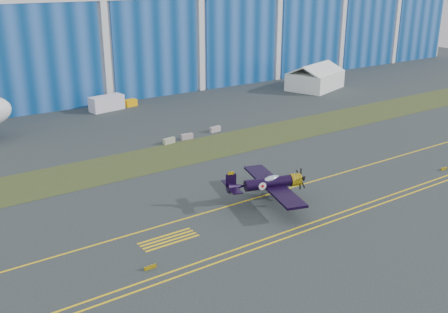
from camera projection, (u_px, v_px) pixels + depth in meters
ground at (260, 177)px, 68.12m from camera, size 260.00×260.00×0.00m
grass_median at (203, 149)px, 78.99m from camera, size 260.00×10.00×0.02m
hangar at (66, 20)px, 118.92m from camera, size 220.00×45.70×30.00m
taxiway_centreline at (285, 189)px, 64.23m from camera, size 200.00×0.20×0.02m
edge_line_near at (343, 218)px, 56.85m from camera, size 80.00×0.20×0.02m
edge_line_far at (336, 214)px, 57.62m from camera, size 80.00×0.20×0.02m
hold_short_ladder at (169, 239)px, 52.21m from camera, size 6.00×2.40×0.02m
guard_board_left at (150, 267)px, 46.99m from camera, size 1.20×0.15×0.35m
guard_board_right at (444, 169)px, 70.48m from camera, size 1.20×0.15×0.35m
warbird at (269, 183)px, 59.81m from camera, size 13.89×15.41×3.84m
tent at (315, 76)px, 118.44m from camera, size 14.78×12.70×5.80m
shipping_container at (107, 103)px, 100.40m from camera, size 6.86×3.61×2.83m
tug at (131, 103)px, 103.70m from camera, size 2.50×1.73×1.37m
barrier_a at (169, 141)px, 81.15m from camera, size 2.06×0.87×0.90m
barrier_b at (187, 137)px, 83.31m from camera, size 2.04×0.76×0.90m
barrier_c at (215, 129)px, 87.19m from camera, size 2.06×0.84×0.90m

